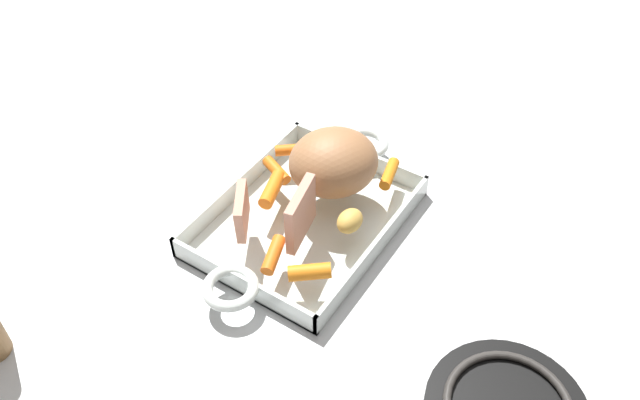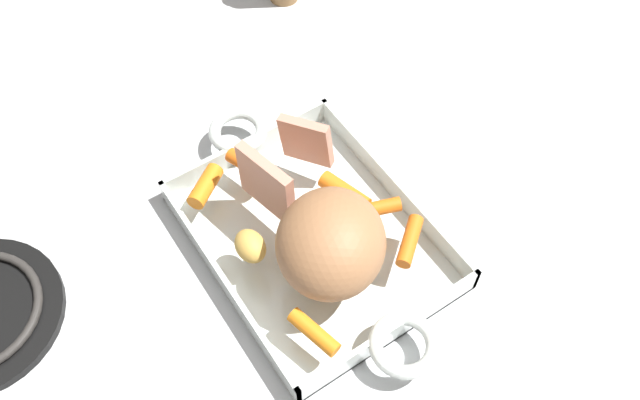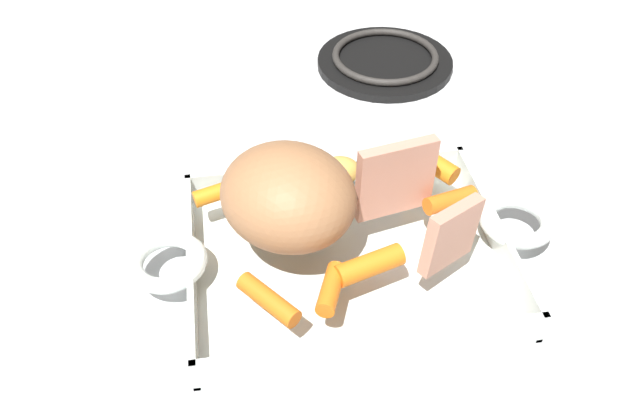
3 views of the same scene
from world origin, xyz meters
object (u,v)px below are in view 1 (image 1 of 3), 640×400
Objects in this scene: roasting_dish at (305,218)px; baby_carrot_center_left at (272,189)px; baby_carrot_northwest at (310,272)px; baby_carrot_long at (273,255)px; potato_whole at (350,221)px; baby_carrot_northeast at (277,170)px; roast_slice_outer at (242,211)px; pork_roast at (333,162)px; baby_carrot_center_right at (389,174)px; baby_carrot_southwest at (296,149)px; roast_slice_thin at (301,214)px.

roasting_dish is 6.60× the size of baby_carrot_center_left.
baby_carrot_long is (0.00, -0.06, -0.00)m from baby_carrot_northwest.
potato_whole is (-0.10, -0.00, 0.00)m from baby_carrot_northwest.
roasting_dish is at bearing -94.11° from potato_whole.
roasting_dish is at bearing -143.39° from baby_carrot_northwest.
baby_carrot_long reaches higher than baby_carrot_northeast.
roast_slice_outer is 1.14× the size of baby_carrot_long.
pork_roast is at bearing 156.83° from roast_slice_outer.
pork_roast is 0.10m from baby_carrot_center_right.
baby_carrot_northeast is (0.09, -0.15, 0.00)m from baby_carrot_center_right.
baby_carrot_long is 0.12m from potato_whole.
baby_carrot_southwest reaches higher than roasting_dish.
roasting_dish is 0.14m from baby_carrot_northwest.
roast_slice_outer reaches higher than baby_carrot_northwest.
baby_carrot_southwest is 1.13× the size of baby_carrot_long.
roast_slice_outer is 0.79× the size of roast_slice_thin.
baby_carrot_northeast reaches higher than roasting_dish.
baby_carrot_center_left is (0.01, -0.05, 0.04)m from roasting_dish.
baby_carrot_northeast is (-0.03, -0.07, 0.04)m from roasting_dish.
roast_slice_outer is 0.18m from baby_carrot_southwest.
baby_carrot_northwest is at bearing 1.44° from baby_carrot_center_right.
pork_roast is 0.10m from baby_carrot_northeast.
roasting_dish is 0.09m from baby_carrot_northeast.
baby_carrot_center_left is (-0.08, -0.00, -0.02)m from roast_slice_outer.
potato_whole reaches higher than baby_carrot_center_right.
baby_carrot_northwest is 1.05× the size of baby_carrot_northeast.
potato_whole is at bearing 59.52° from baby_carrot_southwest.
baby_carrot_center_left and baby_carrot_long have the same top height.
potato_whole is at bearing 76.85° from baby_carrot_northeast.
baby_carrot_northeast is at bearing -59.46° from baby_carrot_center_right.
baby_carrot_center_left is (-0.04, -0.08, -0.03)m from roast_slice_thin.
baby_carrot_long is at bearing 11.82° from roasting_dish.
roast_slice_outer is at bearing -100.50° from baby_carrot_northwest.
baby_carrot_northwest is 1.30× the size of potato_whole.
baby_carrot_northwest is (0.06, 0.05, -0.03)m from roast_slice_thin.
baby_carrot_long reaches higher than baby_carrot_southwest.
potato_whole is (-0.00, 0.13, 0.00)m from baby_carrot_center_left.
roast_slice_outer is (0.09, -0.05, 0.06)m from roasting_dish.
baby_carrot_southwest is at bearing -170.59° from roast_slice_outer.
pork_roast reaches higher than baby_carrot_long.
baby_carrot_center_left is 0.10m from baby_carrot_southwest.
baby_carrot_center_right is 0.23m from baby_carrot_long.
roast_slice_thin is at bearing 50.99° from baby_carrot_northeast.
baby_carrot_northwest is at bearing 36.61° from roasting_dish.
baby_carrot_southwest is at bearing -141.18° from baby_carrot_northwest.
baby_carrot_northeast is (-0.04, -0.02, -0.00)m from baby_carrot_center_left.
roast_slice_outer reaches higher than potato_whole.
baby_carrot_center_left is at bearing 27.46° from baby_carrot_northeast.
baby_carrot_northwest is 1.00× the size of baby_carrot_long.
baby_carrot_center_right is at bearing -178.08° from potato_whole.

